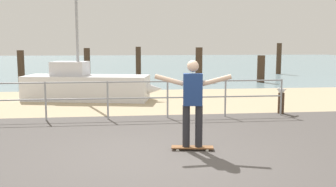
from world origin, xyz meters
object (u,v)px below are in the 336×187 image
at_px(sailboat, 91,86).
at_px(seagull, 281,90).
at_px(skateboard, 192,147).
at_px(skateboarder, 193,98).
at_px(bollard_short, 281,104).

xyz_separation_m(sailboat, seagull, (5.68, -3.39, 0.18)).
xyz_separation_m(skateboard, skateboarder, (-0.00, -0.00, 0.95)).
xyz_separation_m(skateboarder, seagull, (3.24, 3.51, -0.32)).
height_order(sailboat, skateboarder, sailboat).
relative_size(sailboat, skateboard, 6.17).
bearing_deg(seagull, sailboat, 149.17).
height_order(skateboard, skateboarder, skateboarder).
bearing_deg(seagull, skateboard, -132.74).
xyz_separation_m(skateboard, seagull, (3.24, 3.51, 0.63)).
bearing_deg(sailboat, seagull, -30.83).
distance_m(sailboat, skateboard, 7.33).
bearing_deg(bollard_short, skateboard, -132.76).
distance_m(sailboat, bollard_short, 6.63).
bearing_deg(skateboard, sailboat, 109.51).
bearing_deg(skateboarder, sailboat, 109.51).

